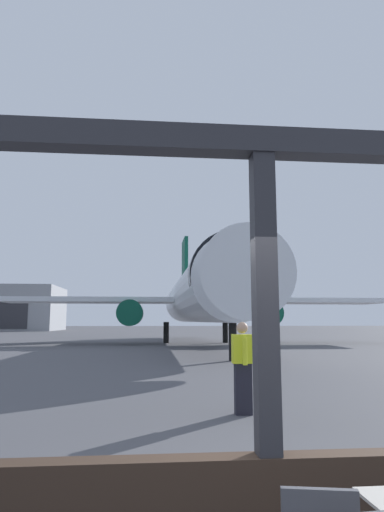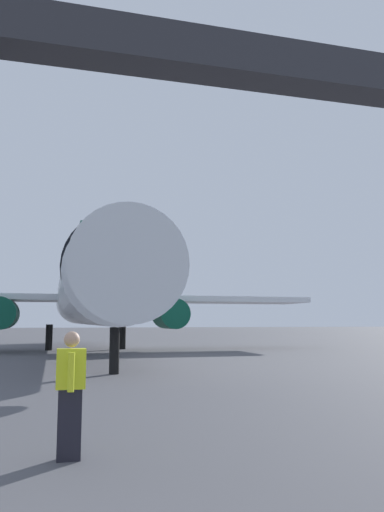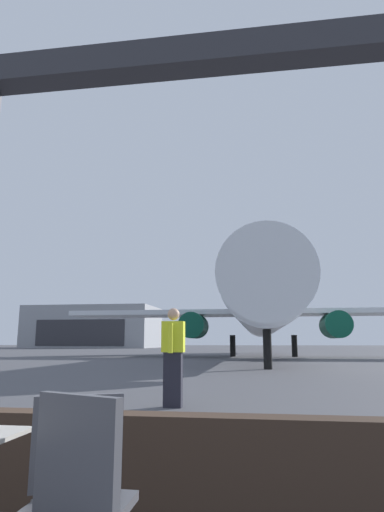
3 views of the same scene
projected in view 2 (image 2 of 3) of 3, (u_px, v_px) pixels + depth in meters
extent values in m
plane|color=#4C4C51|center=(46.00, 345.00, 40.44)|extent=(220.00, 220.00, 0.00)
cylinder|color=silver|center=(89.00, 293.00, 32.21)|extent=(3.94, 30.35, 3.94)
cone|color=silver|center=(124.00, 267.00, 16.44)|extent=(3.75, 2.60, 3.75)
cylinder|color=black|center=(117.00, 268.00, 18.28)|extent=(4.02, 0.90, 4.02)
cube|color=silver|center=(205.00, 300.00, 35.06)|extent=(13.94, 4.20, 0.36)
cylinder|color=#0C4C38|center=(1.00, 313.00, 30.17)|extent=(1.90, 3.20, 1.90)
cylinder|color=#0C4C38|center=(170.00, 314.00, 32.86)|extent=(1.90, 3.20, 1.90)
cube|color=#0C4C38|center=(80.00, 253.00, 45.85)|extent=(0.36, 4.40, 5.20)
cylinder|color=black|center=(114.00, 350.00, 18.19)|extent=(0.36, 0.36, 1.67)
cylinder|color=black|center=(49.00, 337.00, 33.00)|extent=(0.44, 0.44, 1.67)
cylinder|color=black|center=(123.00, 337.00, 34.25)|extent=(0.44, 0.44, 1.67)
cube|color=black|center=(69.00, 424.00, 6.94)|extent=(0.32, 0.20, 0.95)
cube|color=yellow|center=(71.00, 369.00, 7.04)|extent=(0.40, 0.22, 0.55)
sphere|color=tan|center=(72.00, 339.00, 7.09)|extent=(0.22, 0.22, 0.22)
cylinder|color=yellow|center=(71.00, 372.00, 6.81)|extent=(0.09, 0.09, 0.52)
cylinder|color=yellow|center=(71.00, 369.00, 7.27)|extent=(0.09, 0.09, 0.52)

